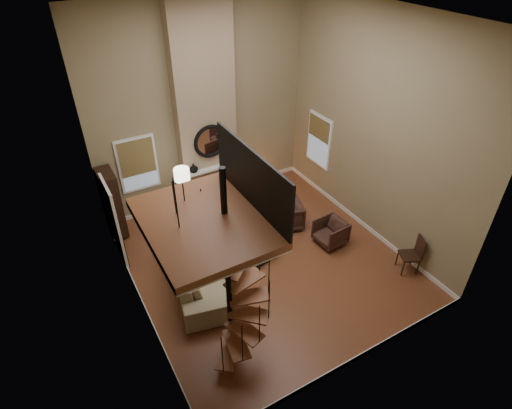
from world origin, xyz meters
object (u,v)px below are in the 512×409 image
floor_lamp (182,179)px  side_chair (414,253)px  armchair_far (332,231)px  sofa (199,266)px  hutch (112,203)px  armchair_near (289,214)px  coffee_table (257,252)px  accent_lamp (258,182)px

floor_lamp → side_chair: bearing=-47.7°
side_chair → armchair_far: bearing=120.0°
sofa → floor_lamp: 2.39m
hutch → sofa: 2.93m
armchair_near → armchair_far: size_ratio=1.15×
armchair_near → floor_lamp: 2.93m
floor_lamp → hutch: bearing=163.1°
armchair_near → floor_lamp: floor_lamp is taller
armchair_near → coffee_table: (-1.44, -0.80, -0.07)m
sofa → armchair_far: sofa is taller
hutch → armchair_far: size_ratio=2.50×
armchair_far → coffee_table: size_ratio=0.56×
hutch → armchair_far: 5.59m
sofa → coffee_table: size_ratio=2.28×
hutch → coffee_table: 3.85m
hutch → accent_lamp: hutch is taller
armchair_near → side_chair: size_ratio=0.88×
hutch → armchair_far: bearing=-33.7°
side_chair → coffee_table: bearing=145.5°
sofa → accent_lamp: 4.03m
armchair_near → coffee_table: armchair_near is taller
armchair_far → floor_lamp: size_ratio=0.42×
armchair_far → accent_lamp: (-0.39, 3.11, -0.10)m
sofa → floor_lamp: floor_lamp is taller
armchair_far → hutch: bearing=-127.6°
coffee_table → floor_lamp: size_ratio=0.75×
coffee_table → side_chair: bearing=-34.5°
armchair_near → coffee_table: 1.65m
hutch → sofa: size_ratio=0.61×
floor_lamp → side_chair: floor_lamp is taller
sofa → accent_lamp: size_ratio=6.30×
hutch → coffee_table: hutch is taller
armchair_far → coffee_table: bearing=-103.7°
hutch → sofa: hutch is taller
hutch → armchair_near: bearing=-25.5°
armchair_near → armchair_far: 1.27m
sofa → side_chair: size_ratio=3.14×
floor_lamp → side_chair: 5.84m
armchair_far → floor_lamp: floor_lamp is taller
side_chair → accent_lamp: bearing=106.0°
accent_lamp → side_chair: side_chair is taller
armchair_far → side_chair: bearing=26.2°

